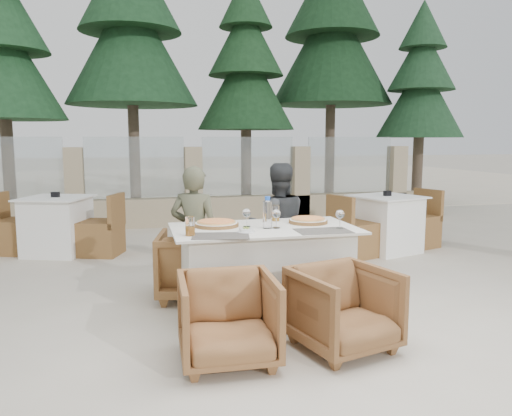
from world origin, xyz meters
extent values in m
plane|color=beige|center=(0.00, 0.00, 0.00)|extent=(80.00, 80.00, 0.00)
cube|color=beige|center=(0.00, 14.00, 0.01)|extent=(30.00, 16.00, 0.01)
cone|color=#214D29|center=(-3.50, 7.00, 2.75)|extent=(2.42, 2.42, 5.50)
cone|color=#1D4524|center=(-1.00, 7.50, 3.25)|extent=(2.86, 2.86, 6.50)
cone|color=#1B4020|center=(1.50, 7.20, 2.50)|extent=(2.20, 2.20, 5.00)
cone|color=#18391D|center=(3.80, 7.80, 3.40)|extent=(2.99, 2.99, 6.80)
cone|color=#1F4627|center=(5.50, 6.50, 2.25)|extent=(1.98, 1.98, 4.50)
cube|color=#4E4943|center=(-0.37, -0.23, 0.77)|extent=(0.50, 0.38, 0.00)
cube|color=#534E47|center=(0.51, -0.22, 0.77)|extent=(0.46, 0.31, 0.00)
cylinder|color=#F85521|center=(-0.33, 0.22, 0.80)|extent=(0.49, 0.49, 0.05)
cylinder|color=orange|center=(0.52, 0.20, 0.79)|extent=(0.36, 0.36, 0.05)
cylinder|color=silver|center=(0.09, 0.03, 0.91)|extent=(0.08, 0.08, 0.28)
cylinder|color=orange|center=(-0.60, -0.15, 0.85)|extent=(0.09, 0.09, 0.15)
cylinder|color=orange|center=(0.26, 0.38, 0.84)|extent=(0.08, 0.08, 0.14)
imported|color=olive|center=(-0.47, 0.66, 0.33)|extent=(0.82, 0.84, 0.65)
imported|color=brown|center=(0.42, 0.59, 0.29)|extent=(0.71, 0.72, 0.58)
imported|color=brown|center=(-0.42, -0.83, 0.31)|extent=(0.68, 0.70, 0.61)
imported|color=brown|center=(0.44, -0.82, 0.31)|extent=(0.80, 0.82, 0.61)
imported|color=#4D4F39|center=(-0.48, 0.58, 0.65)|extent=(0.56, 0.47, 1.29)
imported|color=#333538|center=(0.38, 0.73, 0.65)|extent=(0.63, 0.49, 1.30)
camera|label=1|loc=(-1.01, -4.07, 1.53)|focal=35.00mm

